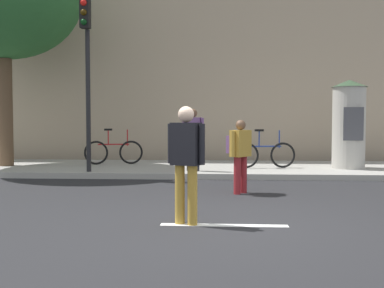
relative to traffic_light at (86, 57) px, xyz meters
The scene contains 11 objects.
ground_plane 7.03m from the traffic_light, 56.38° to the right, with size 80.00×80.00×0.00m, color #232326.
sidewalk_curb 4.95m from the traffic_light, 26.75° to the left, with size 36.00×4.00×0.15m, color #9E9B93.
lane_markings 7.02m from the traffic_light, 56.38° to the right, with size 25.80×0.16×0.01m.
building_backdrop 7.93m from the traffic_light, 62.71° to the left, with size 36.00×5.00×10.72m, color tan.
traffic_light is the anchor object (origin of this frame).
poster_column 7.35m from the traffic_light, 11.47° to the left, with size 0.98×0.98×2.46m.
pedestrian_with_backpack 5.00m from the traffic_light, 31.55° to the right, with size 0.52×0.52×1.49m.
pedestrian_with_bag 6.35m from the traffic_light, 60.49° to the right, with size 0.54×0.37×1.68m.
pedestrian_in_light_jacket 3.40m from the traffic_light, ahead, with size 0.59×0.36×1.64m.
bicycle_leaning 5.49m from the traffic_light, 15.75° to the left, with size 1.76×0.33×1.09m.
bicycle_upright 3.35m from the traffic_light, 85.24° to the left, with size 1.74×0.45×1.09m.
Camera 1 is at (-0.05, -6.44, 1.47)m, focal length 43.12 mm.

